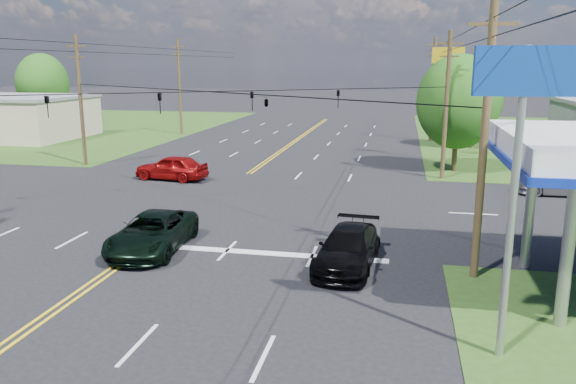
% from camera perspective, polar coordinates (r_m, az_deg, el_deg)
% --- Properties ---
extents(ground, '(280.00, 280.00, 0.00)m').
position_cam_1_polar(ground, '(31.47, -7.88, -0.91)').
color(ground, black).
rests_on(ground, ground).
extents(grass_nw, '(46.00, 48.00, 0.03)m').
position_cam_1_polar(grass_nw, '(76.16, -25.19, 6.07)').
color(grass_nw, '#2B4616').
rests_on(grass_nw, ground).
extents(stop_bar, '(10.00, 0.50, 0.02)m').
position_cam_1_polar(stop_bar, '(22.71, -2.55, -6.24)').
color(stop_bar, silver).
rests_on(stop_bar, ground).
extents(retail_nw, '(16.00, 11.00, 4.00)m').
position_cam_1_polar(retail_nw, '(65.05, -27.00, 6.70)').
color(retail_nw, tan).
rests_on(retail_nw, ground).
extents(pole_se, '(1.60, 0.28, 9.50)m').
position_cam_1_polar(pole_se, '(20.16, 19.29, 4.97)').
color(pole_se, '#42321C').
rests_on(pole_se, ground).
extents(pole_nw, '(1.60, 0.28, 9.50)m').
position_cam_1_polar(pole_nw, '(44.46, -20.33, 8.85)').
color(pole_nw, '#42321C').
rests_on(pole_nw, ground).
extents(pole_ne, '(1.60, 0.28, 9.50)m').
position_cam_1_polar(pole_ne, '(37.99, 15.78, 8.60)').
color(pole_ne, '#42321C').
rests_on(pole_ne, ground).
extents(pole_left_far, '(1.60, 0.28, 10.00)m').
position_cam_1_polar(pole_left_far, '(61.43, -10.96, 10.54)').
color(pole_left_far, '#42321C').
rests_on(pole_left_far, ground).
extents(pole_right_far, '(1.60, 0.28, 10.00)m').
position_cam_1_polar(pole_right_far, '(56.92, 14.47, 10.20)').
color(pole_right_far, '#42321C').
rests_on(pole_right_far, ground).
extents(span_wire_signals, '(26.00, 18.00, 1.13)m').
position_cam_1_polar(span_wire_signals, '(30.61, -8.23, 10.06)').
color(span_wire_signals, black).
rests_on(span_wire_signals, ground).
extents(power_lines, '(26.04, 100.00, 0.64)m').
position_cam_1_polar(power_lines, '(28.73, -9.78, 15.02)').
color(power_lines, black).
rests_on(power_lines, ground).
extents(tree_right_a, '(5.70, 5.70, 8.18)m').
position_cam_1_polar(tree_right_a, '(41.06, 16.90, 8.75)').
color(tree_right_a, '#42321C').
rests_on(tree_right_a, ground).
extents(tree_right_b, '(4.94, 4.94, 7.09)m').
position_cam_1_polar(tree_right_b, '(53.27, 18.42, 8.77)').
color(tree_right_b, '#42321C').
rests_on(tree_right_b, ground).
extents(tree_far_l, '(6.08, 6.08, 8.72)m').
position_cam_1_polar(tree_far_l, '(74.08, -23.69, 10.09)').
color(tree_far_l, '#42321C').
rests_on(tree_far_l, ground).
extents(pickup_dkgreen, '(2.79, 5.52, 1.50)m').
position_cam_1_polar(pickup_dkgreen, '(23.50, -13.61, -4.03)').
color(pickup_dkgreen, black).
rests_on(pickup_dkgreen, ground).
extents(suv_black, '(2.43, 5.12, 1.44)m').
position_cam_1_polar(suv_black, '(21.16, 6.11, -5.70)').
color(suv_black, black).
rests_on(suv_black, ground).
extents(sedan_red, '(4.99, 2.51, 1.63)m').
position_cam_1_polar(sedan_red, '(37.59, -11.75, 2.47)').
color(sedan_red, maroon).
rests_on(sedan_red, ground).
extents(sedan_far, '(5.17, 2.24, 1.48)m').
position_cam_1_polar(sedan_far, '(36.17, 26.15, 0.88)').
color(sedan_far, '#9B9B9F').
rests_on(sedan_far, ground).
extents(polesign_se, '(2.32, 0.38, 7.88)m').
position_cam_1_polar(polesign_se, '(14.46, 22.57, 7.01)').
color(polesign_se, '#A5A5AA').
rests_on(polesign_se, ground).
extents(polesign_ne, '(2.36, 0.89, 8.68)m').
position_cam_1_polar(polesign_ne, '(45.34, 15.86, 11.67)').
color(polesign_ne, '#A5A5AA').
rests_on(polesign_ne, ground).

